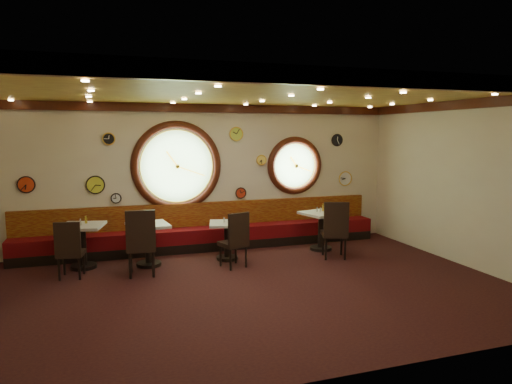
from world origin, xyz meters
name	(u,v)px	position (x,y,z in m)	size (l,w,h in m)	color
floor	(242,288)	(0.00, 0.00, 0.00)	(9.00, 6.00, 0.00)	black
ceiling	(241,93)	(0.00, 0.00, 3.20)	(9.00, 6.00, 0.02)	gold
wall_back	(204,177)	(0.00, 3.00, 1.60)	(9.00, 0.02, 3.20)	beige
wall_front	(327,230)	(0.00, -3.00, 1.60)	(9.00, 0.02, 3.20)	beige
wall_right	(465,184)	(4.50, 0.00, 1.60)	(0.02, 6.00, 3.20)	beige
molding_back	(203,108)	(0.00, 2.95, 3.11)	(9.00, 0.10, 0.18)	#361209
molding_front	(328,76)	(0.00, -2.95, 3.11)	(9.00, 0.10, 0.18)	#361209
molding_right	(468,104)	(4.45, 0.00, 3.11)	(0.10, 6.00, 0.18)	#361209
banquette_base	(207,245)	(0.00, 2.72, 0.10)	(8.00, 0.55, 0.20)	black
banquette_seat	(207,234)	(0.00, 2.72, 0.35)	(8.00, 0.55, 0.30)	#54070C
banquette_back	(205,214)	(0.00, 2.94, 0.75)	(8.00, 0.10, 0.55)	#610F07
porthole_left_glass	(177,166)	(-0.60, 3.00, 1.85)	(1.66, 1.66, 0.02)	#8BCB79
porthole_left_frame	(177,166)	(-0.60, 2.98, 1.85)	(1.98, 1.98, 0.18)	#361209
porthole_left_ring	(177,166)	(-0.60, 2.95, 1.85)	(1.61, 1.61, 0.03)	gold
porthole_right_glass	(294,166)	(2.20, 3.00, 1.80)	(1.10, 1.10, 0.02)	#8BCB79
porthole_right_frame	(295,166)	(2.20, 2.98, 1.80)	(1.38, 1.38, 0.18)	#361209
porthole_right_ring	(295,166)	(2.20, 2.95, 1.80)	(1.09, 1.09, 0.03)	gold
wall_clock_0	(345,179)	(3.55, 2.96, 1.45)	(0.34, 0.34, 0.03)	white
wall_clock_1	(95,185)	(-2.30, 2.96, 1.50)	(0.36, 0.36, 0.03)	gold
wall_clock_2	(26,185)	(-3.60, 2.96, 1.55)	(0.32, 0.32, 0.03)	red
wall_clock_3	(337,140)	(3.30, 2.96, 2.40)	(0.28, 0.28, 0.03)	black
wall_clock_4	(236,134)	(0.75, 2.96, 2.55)	(0.30, 0.30, 0.03)	#B9D442
wall_clock_5	(261,160)	(1.35, 2.96, 1.95)	(0.22, 0.22, 0.03)	#FBDD53
wall_clock_6	(241,193)	(0.85, 2.96, 1.20)	(0.24, 0.24, 0.03)	red
wall_clock_7	(109,139)	(-2.00, 2.96, 2.45)	(0.24, 0.24, 0.03)	black
wall_clock_8	(116,198)	(-1.90, 2.96, 1.20)	(0.20, 0.20, 0.03)	white
table_a	(83,241)	(-2.56, 2.07, 0.53)	(0.92, 0.92, 0.85)	black
table_b	(148,239)	(-1.35, 1.83, 0.52)	(0.84, 0.84, 0.83)	black
table_c	(227,236)	(0.21, 1.79, 0.48)	(0.84, 0.84, 0.77)	black
table_d	(321,226)	(2.38, 1.89, 0.53)	(0.94, 0.94, 0.84)	black
chair_a	(69,246)	(-2.75, 1.42, 0.60)	(0.50, 0.50, 0.64)	black
chair_b	(141,238)	(-1.53, 1.17, 0.70)	(0.56, 0.56, 0.76)	black
chair_c	(236,236)	(0.22, 1.15, 0.62)	(0.57, 0.57, 0.67)	black
chair_d	(335,226)	(2.32, 1.12, 0.68)	(0.63, 0.63, 0.74)	black
condiment_a_salt	(80,221)	(-2.58, 2.17, 0.89)	(0.03, 0.03, 0.10)	#B9B9BE
condiment_b_salt	(142,221)	(-1.45, 1.90, 0.88)	(0.03, 0.03, 0.09)	silver
condiment_c_salt	(224,220)	(0.16, 1.81, 0.82)	(0.04, 0.04, 0.10)	silver
condiment_d_salt	(317,209)	(2.32, 1.98, 0.90)	(0.04, 0.04, 0.11)	silver
condiment_a_pepper	(80,223)	(-2.57, 1.98, 0.90)	(0.04, 0.04, 0.10)	silver
condiment_b_pepper	(150,221)	(-1.31, 1.81, 0.88)	(0.04, 0.04, 0.11)	#BCBBC0
condiment_c_pepper	(230,219)	(0.28, 1.79, 0.82)	(0.04, 0.04, 0.11)	silver
condiment_d_pepper	(320,210)	(2.36, 1.89, 0.90)	(0.04, 0.04, 0.10)	silver
condiment_a_bottle	(86,220)	(-2.48, 2.17, 0.92)	(0.05, 0.05, 0.15)	yellow
condiment_b_bottle	(150,219)	(-1.30, 1.94, 0.90)	(0.04, 0.04, 0.14)	gold
condiment_c_bottle	(232,217)	(0.34, 1.85, 0.85)	(0.05, 0.05, 0.17)	gold
condiment_d_bottle	(323,207)	(2.48, 2.02, 0.93)	(0.05, 0.05, 0.17)	gold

